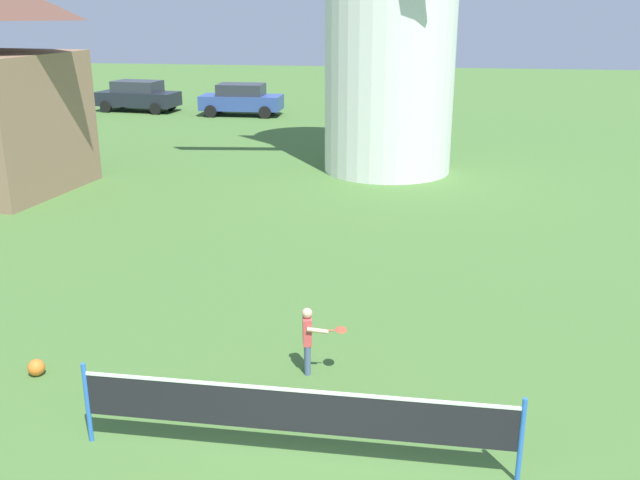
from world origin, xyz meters
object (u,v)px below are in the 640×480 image
stray_ball (36,367)px  parked_car_black (138,96)px  player_far (309,336)px  parked_car_blue (241,99)px  tennis_net (294,411)px

stray_ball → parked_car_black: 28.25m
player_far → stray_ball: bearing=-169.9°
stray_ball → parked_car_blue: bearing=98.1°
tennis_net → player_far: (-0.19, 2.18, -0.08)m
player_far → parked_car_blue: size_ratio=0.26×
tennis_net → parked_car_blue: bearing=106.1°
parked_car_black → parked_car_blue: same height
tennis_net → player_far: tennis_net is taller
stray_ball → parked_car_black: (-9.40, 26.63, 0.68)m
tennis_net → parked_car_blue: (-7.95, 27.50, 0.12)m
tennis_net → parked_car_black: size_ratio=1.24×
parked_car_blue → stray_ball: bearing=-81.9°
tennis_net → parked_car_black: (-13.63, 28.10, 0.12)m
tennis_net → parked_car_black: 31.23m
player_far → parked_car_blue: 26.48m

